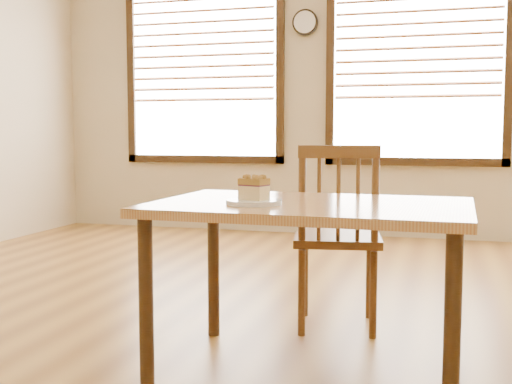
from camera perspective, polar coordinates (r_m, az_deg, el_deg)
window_left at (r=6.96m, az=-4.70°, el=11.61°), size 1.76×0.10×1.96m
window_right at (r=6.52m, az=14.11°, el=11.90°), size 1.76×0.10×1.96m
wall_clock at (r=6.68m, az=4.39°, el=14.81°), size 0.26×0.05×0.26m
cafe_table_main at (r=2.74m, az=4.86°, el=-2.75°), size 1.35×0.92×0.75m
cafe_chair_main at (r=3.42m, az=7.28°, el=-3.89°), size 0.51×0.51×0.99m
plate at (r=2.66m, az=-0.18°, el=-0.90°), size 0.23×0.23×0.02m
cake_slice at (r=2.65m, az=-0.17°, el=0.45°), size 0.13×0.11×0.11m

